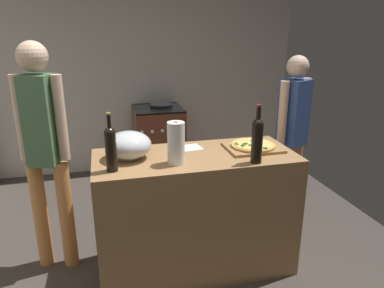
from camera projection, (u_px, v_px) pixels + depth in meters
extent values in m
cube|color=#3F3833|center=(158.00, 219.00, 3.54)|extent=(4.12, 3.49, 0.02)
cube|color=#BCB7AD|center=(136.00, 69.00, 4.51)|extent=(4.12, 0.10, 2.60)
cube|color=#9E7247|center=(195.00, 212.00, 2.71)|extent=(1.45, 0.63, 0.93)
cube|color=#9E7247|center=(253.00, 148.00, 2.68)|extent=(0.40, 0.32, 0.02)
cylinder|color=tan|center=(253.00, 145.00, 2.68)|extent=(0.33, 0.33, 0.02)
cylinder|color=#EAC660|center=(253.00, 144.00, 2.68)|extent=(0.29, 0.29, 0.00)
cylinder|color=#335926|center=(246.00, 144.00, 2.67)|extent=(0.03, 0.03, 0.01)
cylinder|color=#335926|center=(257.00, 145.00, 2.64)|extent=(0.03, 0.03, 0.01)
cylinder|color=#335926|center=(252.00, 141.00, 2.74)|extent=(0.03, 0.03, 0.01)
cylinder|color=#335926|center=(237.00, 144.00, 2.66)|extent=(0.02, 0.02, 0.01)
cylinder|color=#335926|center=(265.00, 148.00, 2.57)|extent=(0.03, 0.03, 0.01)
cylinder|color=#335926|center=(236.00, 143.00, 2.68)|extent=(0.02, 0.02, 0.01)
cylinder|color=#335926|center=(244.00, 144.00, 2.65)|extent=(0.03, 0.03, 0.01)
cylinder|color=#335926|center=(259.00, 143.00, 2.68)|extent=(0.03, 0.03, 0.01)
cylinder|color=#335926|center=(250.00, 145.00, 2.64)|extent=(0.03, 0.03, 0.01)
cylinder|color=#335926|center=(242.00, 146.00, 2.62)|extent=(0.03, 0.03, 0.01)
cylinder|color=#335926|center=(255.00, 145.00, 2.64)|extent=(0.03, 0.03, 0.01)
cylinder|color=#B2B2B7|center=(129.00, 158.00, 2.49)|extent=(0.13, 0.13, 0.01)
ellipsoid|color=silver|center=(129.00, 145.00, 2.47)|extent=(0.32, 0.32, 0.19)
cylinder|color=white|center=(176.00, 143.00, 2.36)|extent=(0.12, 0.12, 0.29)
cylinder|color=#997551|center=(176.00, 143.00, 2.36)|extent=(0.03, 0.03, 0.29)
cylinder|color=black|center=(111.00, 152.00, 2.24)|extent=(0.07, 0.07, 0.25)
sphere|color=black|center=(110.00, 133.00, 2.20)|extent=(0.07, 0.07, 0.07)
cylinder|color=black|center=(109.00, 122.00, 2.18)|extent=(0.02, 0.02, 0.10)
cylinder|color=gold|center=(108.00, 114.00, 2.16)|extent=(0.03, 0.03, 0.01)
cylinder|color=black|center=(257.00, 144.00, 2.38)|extent=(0.08, 0.08, 0.27)
sphere|color=black|center=(258.00, 124.00, 2.33)|extent=(0.08, 0.08, 0.08)
cylinder|color=black|center=(259.00, 114.00, 2.31)|extent=(0.03, 0.03, 0.10)
cylinder|color=maroon|center=(259.00, 106.00, 2.30)|extent=(0.03, 0.03, 0.01)
cube|color=white|center=(188.00, 148.00, 2.70)|extent=(0.23, 0.18, 0.00)
cube|color=brown|center=(159.00, 143.00, 4.46)|extent=(0.58, 0.60, 0.86)
cube|color=black|center=(158.00, 108.00, 4.32)|extent=(0.58, 0.60, 0.02)
cylinder|color=silver|center=(142.00, 132.00, 4.04)|extent=(0.04, 0.02, 0.04)
cylinder|color=silver|center=(152.00, 132.00, 4.07)|extent=(0.04, 0.02, 0.04)
cylinder|color=silver|center=(162.00, 131.00, 4.10)|extent=(0.04, 0.02, 0.04)
cylinder|color=silver|center=(172.00, 130.00, 4.12)|extent=(0.04, 0.02, 0.04)
cylinder|color=silver|center=(182.00, 130.00, 4.15)|extent=(0.04, 0.02, 0.04)
cylinder|color=black|center=(161.00, 106.00, 4.33)|extent=(0.28, 0.28, 0.04)
cylinder|color=#D88C4C|center=(41.00, 215.00, 2.74)|extent=(0.11, 0.11, 0.85)
cylinder|color=#D88C4C|center=(66.00, 215.00, 2.73)|extent=(0.11, 0.11, 0.85)
cube|color=#4C724C|center=(41.00, 121.00, 2.50)|extent=(0.24, 0.24, 0.64)
cylinder|color=beige|center=(20.00, 118.00, 2.50)|extent=(0.08, 0.08, 0.61)
cylinder|color=beige|center=(61.00, 118.00, 2.50)|extent=(0.08, 0.08, 0.61)
sphere|color=beige|center=(32.00, 56.00, 2.37)|extent=(0.21, 0.21, 0.21)
cylinder|color=#D88C4C|center=(294.00, 181.00, 3.43)|extent=(0.11, 0.11, 0.79)
cylinder|color=#D88C4C|center=(280.00, 187.00, 3.31)|extent=(0.11, 0.11, 0.79)
cube|color=#334C8C|center=(294.00, 113.00, 3.16)|extent=(0.27, 0.27, 0.59)
cylinder|color=beige|center=(304.00, 109.00, 3.24)|extent=(0.08, 0.08, 0.56)
cylinder|color=beige|center=(283.00, 114.00, 3.06)|extent=(0.08, 0.08, 0.56)
sphere|color=beige|center=(298.00, 66.00, 3.03)|extent=(0.19, 0.19, 0.19)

